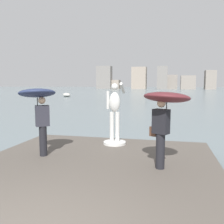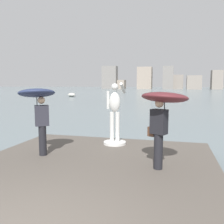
{
  "view_description": "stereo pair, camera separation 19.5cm",
  "coord_description": "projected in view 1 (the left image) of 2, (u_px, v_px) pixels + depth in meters",
  "views": [
    {
      "loc": [
        1.84,
        -2.42,
        2.48
      ],
      "look_at": [
        0.0,
        5.46,
        1.55
      ],
      "focal_mm": 38.69,
      "sensor_mm": 36.0,
      "label": 1
    },
    {
      "loc": [
        2.03,
        -2.37,
        2.48
      ],
      "look_at": [
        0.0,
        5.46,
        1.55
      ],
      "focal_mm": 38.69,
      "sensor_mm": 36.0,
      "label": 2
    }
  ],
  "objects": [
    {
      "name": "statue_white_figure",
      "position": [
        115.0,
        118.0,
        8.36
      ],
      "size": [
        0.78,
        0.95,
        2.15
      ],
      "color": "silver",
      "rests_on": "pier"
    },
    {
      "name": "pier",
      "position": [
        70.0,
        201.0,
        4.74
      ],
      "size": [
        6.42,
        9.57,
        0.4
      ],
      "primitive_type": "cube",
      "color": "#564F47",
      "rests_on": "ground"
    },
    {
      "name": "onlooker_left",
      "position": [
        39.0,
        103.0,
        6.89
      ],
      "size": [
        1.45,
        1.46,
        2.02
      ],
      "color": "black",
      "rests_on": "pier"
    },
    {
      "name": "boat_rightward",
      "position": [
        67.0,
        95.0,
        49.82
      ],
      "size": [
        3.18,
        3.87,
        0.72
      ],
      "color": "silver",
      "rests_on": "ground"
    },
    {
      "name": "ground_plane",
      "position": [
        157.0,
        99.0,
        41.74
      ],
      "size": [
        400.0,
        400.0,
        0.0
      ],
      "primitive_type": "plane",
      "color": "slate"
    },
    {
      "name": "onlooker_right",
      "position": [
        165.0,
        107.0,
        5.79
      ],
      "size": [
        1.5,
        1.51,
        1.95
      ],
      "color": "black",
      "rests_on": "pier"
    },
    {
      "name": "distant_skyline",
      "position": [
        158.0,
        80.0,
        130.93
      ],
      "size": [
        78.69,
        11.38,
        12.81
      ],
      "color": "gray",
      "rests_on": "ground"
    }
  ]
}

